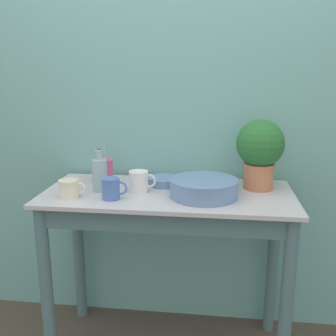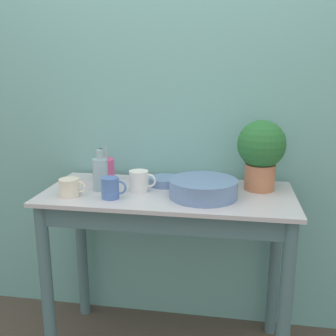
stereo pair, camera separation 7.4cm
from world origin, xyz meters
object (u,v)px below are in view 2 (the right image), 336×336
mug_white (139,181)px  mug_blue (111,188)px  mug_cream (70,187)px  bottle_tall (100,174)px  bowl_small_blue (165,181)px  potted_plant (261,150)px  utensil_cup (105,170)px  bowl_wash_large (203,188)px

mug_white → mug_blue: bearing=-129.4°
mug_cream → mug_blue: bearing=-0.6°
bottle_tall → bowl_small_blue: bottle_tall is taller
potted_plant → mug_white: 0.61m
bottle_tall → utensil_cup: 0.16m
potted_plant → bowl_small_blue: 0.51m
bowl_wash_large → mug_white: bearing=173.3°
bowl_wash_large → bowl_small_blue: 0.27m
bottle_tall → mug_white: bottle_tall is taller
mug_blue → bowl_small_blue: 0.33m
potted_plant → utensil_cup: potted_plant is taller
bowl_wash_large → mug_white: mug_white is taller
mug_cream → mug_white: bearing=22.3°
potted_plant → utensil_cup: bearing=178.8°
bottle_tall → mug_white: 0.20m
potted_plant → mug_cream: (-0.89, -0.25, -0.16)m
mug_white → mug_cream: bearing=-157.7°
bottle_tall → bowl_small_blue: bearing=25.2°
potted_plant → bowl_wash_large: potted_plant is taller
bowl_wash_large → mug_cream: bearing=-171.9°
bowl_wash_large → mug_white: size_ratio=2.42×
mug_white → bowl_small_blue: mug_white is taller
mug_white → bowl_small_blue: 0.17m
bowl_wash_large → mug_cream: bowl_wash_large is taller
bottle_tall → mug_blue: 0.15m
potted_plant → utensil_cup: 0.82m
mug_blue → bowl_wash_large: bearing=12.1°
bottle_tall → mug_cream: size_ratio=1.57×
mug_white → utensil_cup: bearing=147.0°
mug_cream → utensil_cup: size_ratio=0.67×
bowl_small_blue → utensil_cup: 0.33m
bowl_wash_large → bowl_small_blue: bowl_wash_large is taller
potted_plant → mug_blue: bearing=-159.6°
potted_plant → mug_blue: (-0.69, -0.26, -0.15)m
potted_plant → mug_cream: 0.94m
utensil_cup → bowl_small_blue: bearing=-2.8°
potted_plant → bottle_tall: size_ratio=1.71×
bowl_wash_large → mug_blue: 0.43m
bowl_wash_large → mug_blue: size_ratio=2.68×
bowl_small_blue → utensil_cup: size_ratio=0.88×
bottle_tall → utensil_cup: (-0.03, 0.16, -0.02)m
potted_plant → bowl_small_blue: (-0.48, 0.00, -0.18)m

